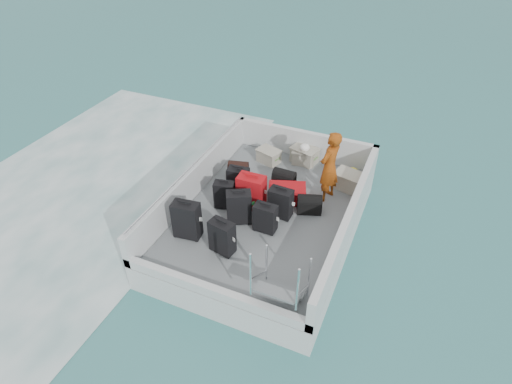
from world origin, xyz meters
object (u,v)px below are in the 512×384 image
at_px(suitcase_4, 239,208).
at_px(passenger, 329,167).
at_px(suitcase_7, 281,203).
at_px(crate_1, 305,155).
at_px(suitcase_8, 287,193).
at_px(crate_0, 269,156).
at_px(suitcase_5, 251,192).
at_px(suitcase_6, 265,218).
at_px(crate_3, 349,181).
at_px(crate_2, 304,157).
at_px(suitcase_2, 238,182).
at_px(suitcase_1, 224,195).
at_px(suitcase_3, 222,237).
at_px(suitcase_0, 187,220).

relative_size(suitcase_4, passenger, 0.45).
bearing_deg(suitcase_7, crate_1, 97.59).
bearing_deg(suitcase_4, suitcase_8, 31.29).
bearing_deg(crate_0, crate_1, 23.84).
distance_m(suitcase_5, suitcase_7, 0.68).
relative_size(suitcase_6, crate_3, 1.01).
bearing_deg(crate_2, suitcase_2, -117.85).
bearing_deg(suitcase_1, suitcase_7, -4.30).
bearing_deg(crate_2, suitcase_3, -97.03).
distance_m(crate_2, passenger, 1.58).
xyz_separation_m(suitcase_7, crate_2, (-0.19, 2.13, -0.18)).
bearing_deg(crate_1, suitcase_0, -109.76).
bearing_deg(suitcase_6, suitcase_8, 88.25).
xyz_separation_m(suitcase_1, suitcase_6, (1.08, -0.35, -0.01)).
distance_m(suitcase_5, crate_3, 2.31).
xyz_separation_m(suitcase_8, crate_2, (-0.12, 1.54, 0.00)).
relative_size(suitcase_2, suitcase_7, 0.98).
xyz_separation_m(suitcase_0, crate_1, (1.25, 3.48, -0.22)).
bearing_deg(suitcase_2, suitcase_1, -102.59).
height_order(suitcase_7, crate_3, suitcase_7).
height_order(suitcase_4, passenger, passenger).
bearing_deg(crate_2, passenger, -51.70).
distance_m(suitcase_0, suitcase_3, 0.83).
xyz_separation_m(suitcase_0, suitcase_7, (1.45, 1.29, -0.06)).
bearing_deg(suitcase_3, suitcase_7, 76.70).
relative_size(crate_2, crate_3, 0.87).
xyz_separation_m(suitcase_3, crate_1, (0.43, 3.59, -0.17)).
distance_m(suitcase_8, crate_2, 1.54).
xyz_separation_m(suitcase_2, suitcase_5, (0.46, -0.32, 0.06)).
height_order(crate_0, crate_3, crate_3).
bearing_deg(suitcase_7, suitcase_6, -99.89).
xyz_separation_m(suitcase_8, crate_0, (-0.94, 1.24, -0.00)).
relative_size(suitcase_8, crate_0, 1.55).
bearing_deg(suitcase_5, suitcase_1, -158.09).
xyz_separation_m(suitcase_8, crate_3, (1.14, 0.94, 0.03)).
bearing_deg(crate_2, crate_3, -25.38).
distance_m(crate_2, crate_3, 1.39).
xyz_separation_m(suitcase_6, crate_2, (-0.07, 2.67, -0.15)).
xyz_separation_m(suitcase_7, suitcase_8, (-0.07, 0.59, -0.18)).
bearing_deg(suitcase_5, suitcase_8, 40.85).
relative_size(suitcase_0, suitcase_6, 1.29).
bearing_deg(suitcase_3, crate_0, 107.50).
xyz_separation_m(crate_1, crate_3, (1.26, -0.65, 0.00)).
bearing_deg(suitcase_7, suitcase_2, 165.04).
xyz_separation_m(suitcase_0, passenger, (2.15, 2.30, 0.41)).
relative_size(suitcase_1, suitcase_6, 1.02).
relative_size(suitcase_4, crate_3, 1.19).
height_order(suitcase_0, suitcase_1, suitcase_0).
xyz_separation_m(suitcase_6, suitcase_8, (0.05, 1.13, -0.15)).
xyz_separation_m(suitcase_8, crate_1, (-0.13, 1.59, 0.02)).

